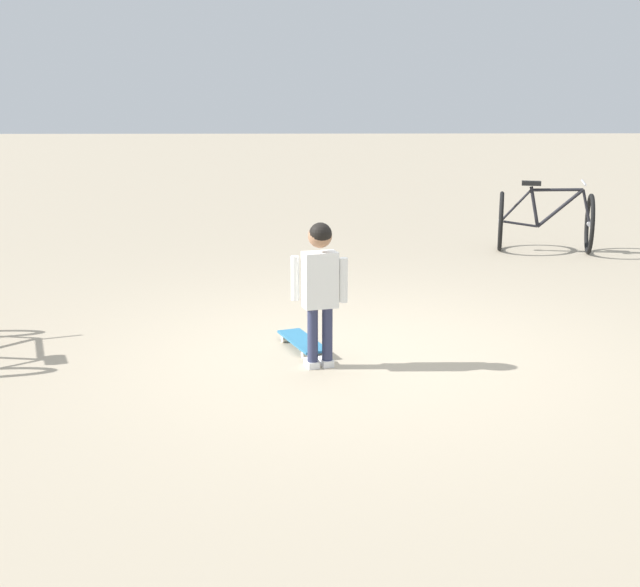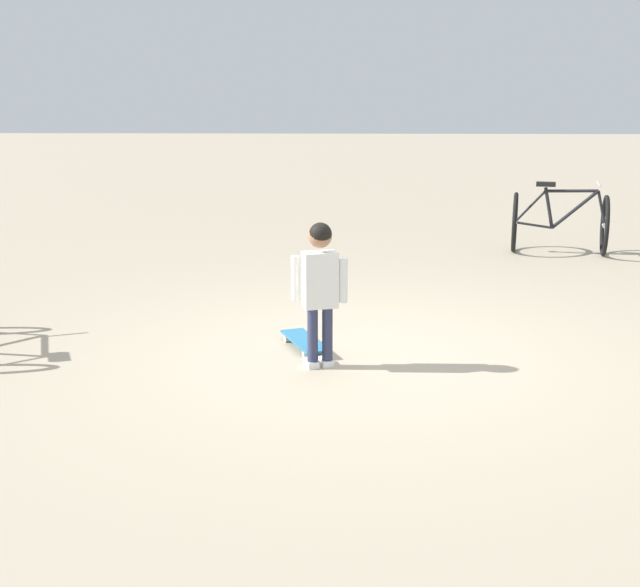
% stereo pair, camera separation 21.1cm
% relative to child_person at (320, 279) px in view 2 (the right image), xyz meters
% --- Properties ---
extents(ground_plane, '(50.00, 50.00, 0.00)m').
position_rel_child_person_xyz_m(ground_plane, '(0.30, -0.34, -0.66)').
color(ground_plane, tan).
extents(child_person, '(0.23, 0.40, 1.06)m').
position_rel_child_person_xyz_m(child_person, '(0.00, 0.00, 0.00)').
color(child_person, '#2D3351').
rests_on(child_person, ground).
extents(skateboard, '(0.65, 0.41, 0.07)m').
position_rel_child_person_xyz_m(skateboard, '(0.43, 0.13, -0.60)').
color(skateboard, teal).
rests_on(skateboard, ground).
extents(bicycle_far, '(0.92, 1.20, 0.85)m').
position_rel_child_person_xyz_m(bicycle_far, '(4.17, -2.71, -0.28)').
color(bicycle_far, black).
rests_on(bicycle_far, ground).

